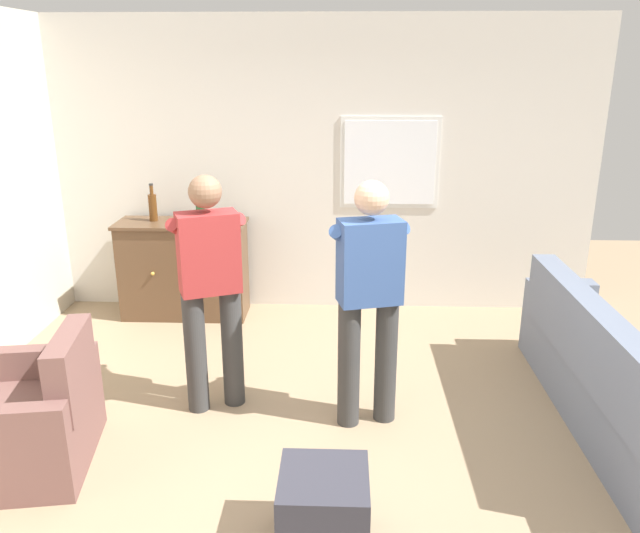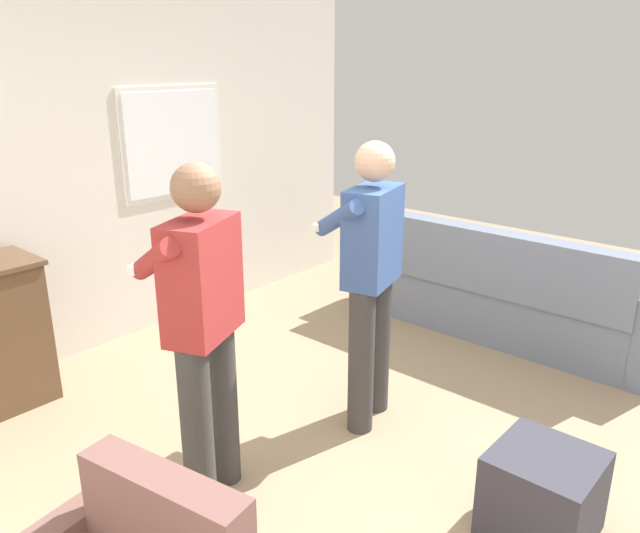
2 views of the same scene
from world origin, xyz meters
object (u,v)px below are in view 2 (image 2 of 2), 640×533
couch (493,294)px  ottoman (543,494)px  person_standing_left (202,323)px  person_standing_right (370,273)px

couch → ottoman: 2.20m
couch → person_standing_left: bearing=176.2°
ottoman → person_standing_left: (-0.82, 1.35, 0.73)m
person_standing_left → person_standing_right: size_ratio=1.00×
person_standing_right → ottoman: bearing=-102.0°
couch → ottoman: couch is taller
couch → person_standing_left: 2.75m
person_standing_right → couch: bearing=-0.7°
ottoman → person_standing_left: size_ratio=0.27×
ottoman → person_standing_right: size_ratio=0.27×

